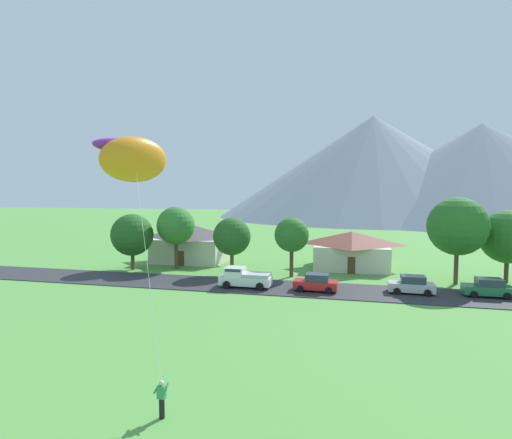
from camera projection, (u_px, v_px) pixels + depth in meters
name	position (u px, v px, depth m)	size (l,w,h in m)	color
road_strip	(285.00, 288.00, 40.72)	(160.00, 6.57, 0.08)	#2D2D33
mountain_central_ridge	(480.00, 172.00, 139.22)	(114.29, 114.29, 33.11)	slate
mountain_far_east_ridge	(373.00, 166.00, 158.45)	(119.96, 119.96, 39.25)	gray
house_leftmost	(192.00, 242.00, 56.41)	(10.27, 8.16, 5.14)	beige
house_left_center	(352.00, 249.00, 51.55)	(9.78, 8.32, 4.66)	beige
tree_near_left	(132.00, 235.00, 50.18)	(5.21, 5.21, 6.97)	#4C3823
tree_left_of_center	(232.00, 237.00, 47.28)	(4.44, 4.44, 6.72)	brown
tree_center	(508.00, 237.00, 42.93)	(5.68, 5.68, 7.78)	#4C3823
tree_right_of_center	(176.00, 226.00, 50.64)	(4.77, 4.77, 7.89)	#4C3823
tree_near_right	(292.00, 235.00, 45.87)	(3.93, 3.93, 6.81)	#4C3823
tree_far_right	(457.00, 226.00, 42.12)	(6.09, 6.09, 9.17)	brown
parked_car_silver_west_end	(412.00, 285.00, 38.43)	(4.23, 2.14, 1.68)	#B7BCC1
parked_car_red_mid_west	(316.00, 283.00, 39.34)	(4.25, 2.17, 1.68)	red
parked_car_green_mid_east	(488.00, 288.00, 37.22)	(4.21, 2.10, 1.68)	#237042
pickup_truck_white_west_side	(244.00, 277.00, 40.88)	(5.21, 2.34, 1.99)	white
kite_flyer_with_kite	(134.00, 160.00, 22.06)	(5.83, 7.27, 12.86)	black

